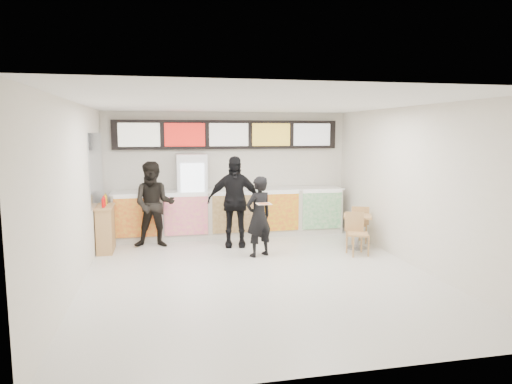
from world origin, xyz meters
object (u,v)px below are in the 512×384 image
object	(u,v)px
drinks_fridge	(192,196)
cafe_table	(357,226)
service_counter	(231,213)
condiment_ledge	(106,228)
customer_mid	(234,202)
customer_main	(259,217)
customer_left	(154,205)

from	to	relation	value
drinks_fridge	cafe_table	bearing A→B (deg)	-27.72
service_counter	condiment_ledge	bearing A→B (deg)	-162.40
condiment_ledge	service_counter	bearing A→B (deg)	17.60
customer_mid	cafe_table	xyz separation A→B (m)	(2.57, -0.76, -0.49)
service_counter	customer_main	distance (m)	1.98
customer_mid	condiment_ledge	distance (m)	2.78
customer_left	customer_main	bearing A→B (deg)	-23.85
customer_main	customer_left	size ratio (longest dim) A/B	0.87
drinks_fridge	service_counter	bearing A→B (deg)	-0.99
customer_mid	cafe_table	distance (m)	2.73
service_counter	customer_left	world-z (taller)	customer_left
customer_main	cafe_table	xyz separation A→B (m)	(2.22, 0.16, -0.31)
service_counter	drinks_fridge	world-z (taller)	drinks_fridge
drinks_fridge	customer_main	distance (m)	2.31
customer_left	condiment_ledge	world-z (taller)	customer_left
drinks_fridge	customer_mid	world-z (taller)	drinks_fridge
drinks_fridge	customer_left	distance (m)	1.14
cafe_table	condiment_ledge	world-z (taller)	condiment_ledge
customer_left	cafe_table	xyz separation A→B (m)	(4.29, -1.07, -0.44)
condiment_ledge	customer_mid	bearing A→B (deg)	-2.55
drinks_fridge	customer_main	size ratio (longest dim) A/B	1.22
service_counter	customer_main	xyz separation A→B (m)	(0.27, -1.94, 0.25)
customer_main	cafe_table	distance (m)	2.24
customer_left	condiment_ledge	size ratio (longest dim) A/B	1.62
drinks_fridge	customer_left	xyz separation A→B (m)	(-0.87, -0.73, -0.06)
customer_left	drinks_fridge	bearing A→B (deg)	46.69
customer_left	customer_mid	bearing A→B (deg)	-3.22
drinks_fridge	cafe_table	xyz separation A→B (m)	(3.42, -1.80, -0.50)
service_counter	drinks_fridge	bearing A→B (deg)	179.01
customer_left	condiment_ledge	distance (m)	1.12
condiment_ledge	drinks_fridge	bearing A→B (deg)	25.79
customer_main	customer_left	world-z (taller)	customer_left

